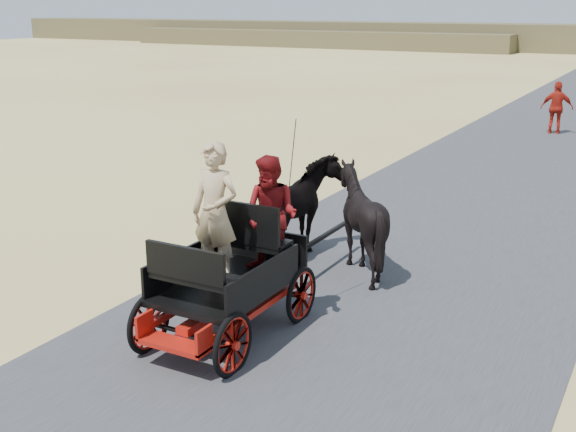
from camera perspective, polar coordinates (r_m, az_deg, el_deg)
The scene contains 9 objects.
ground at distance 9.53m, azimuth 2.73°, elevation -9.46°, with size 140.00×140.00×0.00m, color tan.
road at distance 9.53m, azimuth 2.73°, elevation -9.43°, with size 6.00×140.00×0.01m, color #38383A.
ridge_near at distance 73.95m, azimuth 1.73°, elevation 13.82°, with size 40.00×4.00×1.60m, color brown.
carriage at distance 9.47m, azimuth -4.72°, elevation -7.30°, with size 1.30×2.40×0.72m, color black, non-canonical shape.
horse_left at distance 12.00m, azimuth 0.93°, elevation 0.40°, with size 0.91×2.01×1.70m, color black.
horse_right at distance 11.54m, azimuth 5.75°, elevation -0.32°, with size 1.37×1.54×1.70m, color black.
driver_man at distance 9.18m, azimuth -5.77°, elevation 0.29°, with size 0.66×0.43×1.80m, color tan.
passenger_woman at distance 9.40m, azimuth -1.34°, elevation 0.04°, with size 0.77×0.60×1.58m, color #660C0F.
pedestrian at distance 25.63m, azimuth 20.47°, elevation 8.02°, with size 1.01×0.42×1.73m, color #A51D12.
Camera 1 is at (3.74, -7.72, 4.16)m, focal length 45.00 mm.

